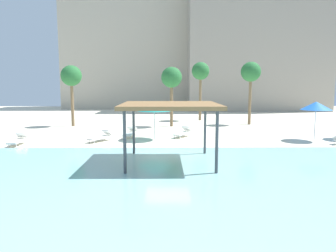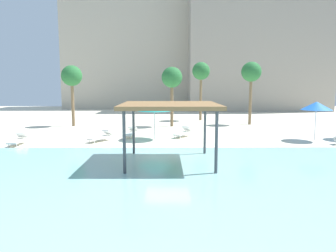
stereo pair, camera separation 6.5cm
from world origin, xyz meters
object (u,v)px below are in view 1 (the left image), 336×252
at_px(lounge_chair_4, 131,133).
at_px(palm_tree_1, 71,77).
at_px(beach_umbrella_blue_2, 316,106).
at_px(palm_tree_3, 172,78).
at_px(palm_tree_0, 251,73).
at_px(beach_umbrella_teal_1, 154,106).
at_px(lounge_chair_0, 18,140).
at_px(shade_pavilion, 170,107).
at_px(lounge_chair_2, 183,132).
at_px(palm_tree_2, 201,72).
at_px(lounge_chair_1, 101,136).

distance_m(lounge_chair_4, palm_tree_1, 9.76).
height_order(beach_umbrella_blue_2, palm_tree_3, palm_tree_3).
relative_size(palm_tree_0, palm_tree_1, 1.07).
relative_size(beach_umbrella_teal_1, lounge_chair_0, 1.41).
bearing_deg(palm_tree_1, shade_pavilion, -57.93).
distance_m(beach_umbrella_blue_2, palm_tree_1, 20.66).
relative_size(beach_umbrella_blue_2, palm_tree_0, 0.45).
distance_m(beach_umbrella_blue_2, palm_tree_3, 12.55).
bearing_deg(beach_umbrella_blue_2, lounge_chair_0, -176.01).
distance_m(beach_umbrella_blue_2, lounge_chair_4, 13.13).
bearing_deg(lounge_chair_2, palm_tree_1, -90.35).
bearing_deg(palm_tree_2, beach_umbrella_teal_1, -110.71).
bearing_deg(palm_tree_1, palm_tree_3, -1.59).
xyz_separation_m(beach_umbrella_teal_1, lounge_chair_2, (2.11, 1.04, -2.03)).
bearing_deg(lounge_chair_0, beach_umbrella_teal_1, 100.71).
height_order(lounge_chair_1, palm_tree_1, palm_tree_1).
relative_size(lounge_chair_0, palm_tree_2, 0.31).
relative_size(beach_umbrella_teal_1, palm_tree_3, 0.49).
bearing_deg(palm_tree_3, lounge_chair_2, -83.05).
height_order(beach_umbrella_blue_2, lounge_chair_4, beach_umbrella_blue_2).
bearing_deg(palm_tree_3, shade_pavilion, -91.57).
bearing_deg(palm_tree_2, palm_tree_0, -40.57).
distance_m(beach_umbrella_teal_1, lounge_chair_2, 3.10).
height_order(beach_umbrella_teal_1, lounge_chair_2, beach_umbrella_teal_1).
height_order(shade_pavilion, palm_tree_2, palm_tree_2).
bearing_deg(lounge_chair_1, palm_tree_2, -178.42).
xyz_separation_m(beach_umbrella_teal_1, palm_tree_3, (1.37, 7.07, 2.05)).
bearing_deg(palm_tree_1, lounge_chair_4, -46.31).
relative_size(lounge_chair_4, palm_tree_3, 0.36).
distance_m(beach_umbrella_teal_1, lounge_chair_4, 2.87).
distance_m(lounge_chair_1, palm_tree_1, 10.03).
distance_m(shade_pavilion, palm_tree_1, 16.76).
xyz_separation_m(beach_umbrella_blue_2, lounge_chair_0, (-19.76, -1.38, -2.08)).
xyz_separation_m(lounge_chair_0, lounge_chair_2, (10.78, 3.04, 0.00)).
bearing_deg(lounge_chair_4, lounge_chair_0, -55.81).
xyz_separation_m(shade_pavilion, lounge_chair_1, (-4.59, 6.07, -2.44)).
bearing_deg(palm_tree_0, lounge_chair_1, -144.13).
xyz_separation_m(shade_pavilion, palm_tree_2, (3.61, 18.95, 2.40)).
relative_size(beach_umbrella_blue_2, lounge_chair_4, 1.36).
bearing_deg(beach_umbrella_blue_2, lounge_chair_4, 172.98).
bearing_deg(beach_umbrella_teal_1, palm_tree_1, 136.99).
bearing_deg(palm_tree_3, lounge_chair_4, -117.32).
bearing_deg(palm_tree_1, lounge_chair_2, -32.26).
relative_size(palm_tree_1, palm_tree_2, 0.90).
distance_m(lounge_chair_4, palm_tree_3, 7.99).
bearing_deg(lounge_chair_4, palm_tree_2, 161.22).
distance_m(lounge_chair_0, palm_tree_3, 14.13).
xyz_separation_m(lounge_chair_2, palm_tree_2, (2.49, 11.12, 4.83)).
relative_size(beach_umbrella_blue_2, palm_tree_1, 0.48).
xyz_separation_m(shade_pavilion, lounge_chair_4, (-2.77, 7.76, -2.44)).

